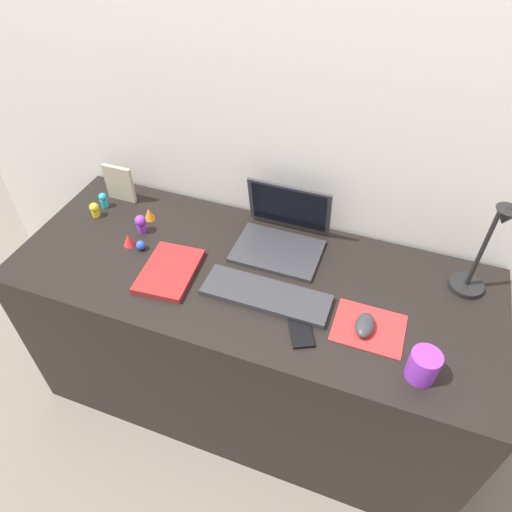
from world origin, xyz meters
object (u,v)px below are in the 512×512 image
object	(u,v)px
mouse	(365,325)
toy_figurine_orange	(149,214)
notebook_pad	(169,271)
toy_figurine_red	(129,240)
toy_figurine_blue	(141,245)
laptop	(283,231)
toy_figurine_yellow	(95,209)
toy_figurine_purple	(141,223)
picture_frame	(119,183)
toy_figurine_cyan	(104,200)
cell_phone	(301,330)
keyboard	(266,295)
desk_lamp	(484,253)
coffee_mug	(423,366)

from	to	relation	value
mouse	toy_figurine_orange	size ratio (longest dim) A/B	2.03
notebook_pad	toy_figurine_red	size ratio (longest dim) A/B	5.04
toy_figurine_blue	laptop	bearing A→B (deg)	24.11
laptop	toy_figurine_yellow	xyz separation A→B (m)	(-0.72, -0.10, -0.02)
toy_figurine_blue	toy_figurine_purple	size ratio (longest dim) A/B	0.51
laptop	toy_figurine_blue	size ratio (longest dim) A/B	8.29
toy_figurine_purple	notebook_pad	bearing A→B (deg)	-38.95
toy_figurine_yellow	toy_figurine_red	world-z (taller)	toy_figurine_yellow
picture_frame	toy_figurine_cyan	size ratio (longest dim) A/B	2.44
laptop	toy_figurine_blue	xyz separation A→B (m)	(-0.46, -0.20, -0.04)
toy_figurine_red	toy_figurine_yellow	bearing A→B (deg)	154.31
cell_phone	toy_figurine_cyan	distance (m)	0.95
laptop	toy_figurine_purple	xyz separation A→B (m)	(-0.50, -0.12, -0.02)
toy_figurine_yellow	toy_figurine_red	size ratio (longest dim) A/B	1.22
cell_phone	mouse	bearing A→B (deg)	-4.31
toy_figurine_purple	toy_figurine_cyan	bearing A→B (deg)	159.38
keyboard	toy_figurine_yellow	world-z (taller)	toy_figurine_yellow
desk_lamp	toy_figurine_blue	size ratio (longest dim) A/B	10.48
coffee_mug	toy_figurine_orange	world-z (taller)	coffee_mug
toy_figurine_purple	toy_figurine_yellow	bearing A→B (deg)	174.90
cell_phone	notebook_pad	xyz separation A→B (m)	(-0.48, 0.08, 0.01)
mouse	toy_figurine_yellow	xyz separation A→B (m)	(-1.07, 0.19, 0.01)
toy_figurine_cyan	toy_figurine_orange	size ratio (longest dim) A/B	1.30
cell_phone	toy_figurine_orange	xyz separation A→B (m)	(-0.69, 0.31, 0.02)
mouse	picture_frame	world-z (taller)	picture_frame
notebook_pad	picture_frame	xyz separation A→B (m)	(-0.37, 0.31, 0.06)
cell_phone	toy_figurine_purple	size ratio (longest dim) A/B	1.81
mouse	toy_figurine_yellow	distance (m)	1.08
toy_figurine_blue	toy_figurine_orange	bearing A→B (deg)	109.52
cell_phone	toy_figurine_purple	bearing A→B (deg)	134.44
desk_lamp	toy_figurine_yellow	xyz separation A→B (m)	(-1.34, -0.07, -0.15)
mouse	toy_figurine_orange	bearing A→B (deg)	164.32
mouse	coffee_mug	size ratio (longest dim) A/B	1.04
keyboard	toy_figurine_blue	distance (m)	0.49
notebook_pad	toy_figurine_yellow	distance (m)	0.45
cell_phone	toy_figurine_cyan	bearing A→B (deg)	134.15
desk_lamp	coffee_mug	world-z (taller)	desk_lamp
picture_frame	coffee_mug	xyz separation A→B (m)	(1.20, -0.42, -0.03)
mouse	toy_figurine_cyan	xyz separation A→B (m)	(-1.07, 0.25, 0.01)
keyboard	desk_lamp	world-z (taller)	desk_lamp
cell_phone	toy_figurine_cyan	xyz separation A→B (m)	(-0.89, 0.32, 0.03)
coffee_mug	cell_phone	bearing A→B (deg)	174.66
notebook_pad	toy_figurine_cyan	distance (m)	0.48
mouse	desk_lamp	xyz separation A→B (m)	(0.28, 0.26, 0.16)
toy_figurine_yellow	coffee_mug	bearing A→B (deg)	-13.19
laptop	desk_lamp	bearing A→B (deg)	-2.76
picture_frame	toy_figurine_orange	size ratio (longest dim) A/B	3.17
toy_figurine_orange	toy_figurine_red	bearing A→B (deg)	-87.74
toy_figurine_orange	toy_figurine_purple	size ratio (longest dim) A/B	0.67
keyboard	picture_frame	size ratio (longest dim) A/B	2.73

